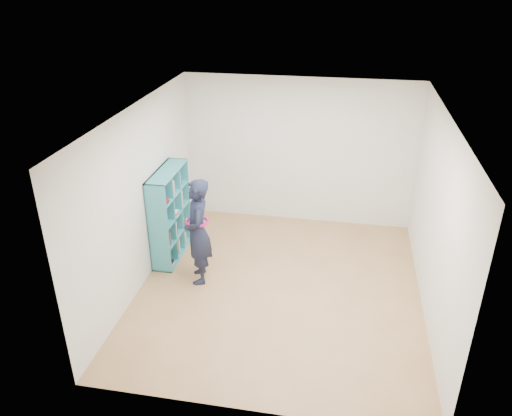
# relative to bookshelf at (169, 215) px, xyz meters

# --- Properties ---
(floor) EXTENTS (4.50, 4.50, 0.00)m
(floor) POSITION_rel_bookshelf_xyz_m (1.86, -0.63, -0.72)
(floor) COLOR #9C7046
(floor) RESTS_ON ground
(ceiling) EXTENTS (4.50, 4.50, 0.00)m
(ceiling) POSITION_rel_bookshelf_xyz_m (1.86, -0.63, 1.88)
(ceiling) COLOR white
(ceiling) RESTS_ON wall_back
(wall_left) EXTENTS (0.02, 4.50, 2.60)m
(wall_left) POSITION_rel_bookshelf_xyz_m (-0.14, -0.63, 0.58)
(wall_left) COLOR silver
(wall_left) RESTS_ON floor
(wall_right) EXTENTS (0.02, 4.50, 2.60)m
(wall_right) POSITION_rel_bookshelf_xyz_m (3.86, -0.63, 0.58)
(wall_right) COLOR silver
(wall_right) RESTS_ON floor
(wall_back) EXTENTS (4.00, 0.02, 2.60)m
(wall_back) POSITION_rel_bookshelf_xyz_m (1.86, 1.62, 0.58)
(wall_back) COLOR silver
(wall_back) RESTS_ON floor
(wall_front) EXTENTS (4.00, 0.02, 2.60)m
(wall_front) POSITION_rel_bookshelf_xyz_m (1.86, -2.88, 0.58)
(wall_front) COLOR silver
(wall_front) RESTS_ON floor
(bookshelf) EXTENTS (0.32, 1.09, 1.46)m
(bookshelf) POSITION_rel_bookshelf_xyz_m (0.00, 0.00, 0.00)
(bookshelf) COLOR teal
(bookshelf) RESTS_ON floor
(person) EXTENTS (0.54, 0.67, 1.60)m
(person) POSITION_rel_bookshelf_xyz_m (0.66, -0.60, 0.09)
(person) COLOR black
(person) RESTS_ON floor
(smartphone) EXTENTS (0.05, 0.09, 0.13)m
(smartphone) POSITION_rel_bookshelf_xyz_m (0.48, -0.55, 0.19)
(smartphone) COLOR silver
(smartphone) RESTS_ON person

